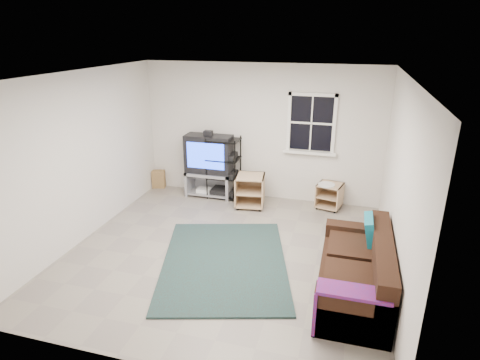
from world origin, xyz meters
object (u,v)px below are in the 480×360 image
(tv_unit, at_px, (209,161))
(av_rack, at_px, (224,172))
(side_table_left, at_px, (250,189))
(side_table_right, at_px, (330,194))
(sofa, at_px, (357,274))

(tv_unit, xyz_separation_m, av_rack, (0.30, 0.01, -0.20))
(av_rack, relative_size, side_table_left, 2.00)
(side_table_right, bearing_deg, tv_unit, -179.09)
(av_rack, relative_size, side_table_right, 2.37)
(side_table_left, xyz_separation_m, sofa, (1.96, -2.32, -0.03))
(tv_unit, relative_size, av_rack, 1.09)
(side_table_right, xyz_separation_m, sofa, (0.51, -2.63, 0.02))
(tv_unit, xyz_separation_m, side_table_left, (0.91, -0.27, -0.41))
(side_table_right, relative_size, sofa, 0.28)
(side_table_left, bearing_deg, side_table_right, 11.92)
(tv_unit, bearing_deg, av_rack, 1.39)
(sofa, bearing_deg, side_table_right, 100.92)
(av_rack, xyz_separation_m, side_table_left, (0.61, -0.28, -0.20))
(tv_unit, xyz_separation_m, sofa, (2.87, -2.59, -0.43))
(side_table_left, height_order, side_table_right, side_table_left)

